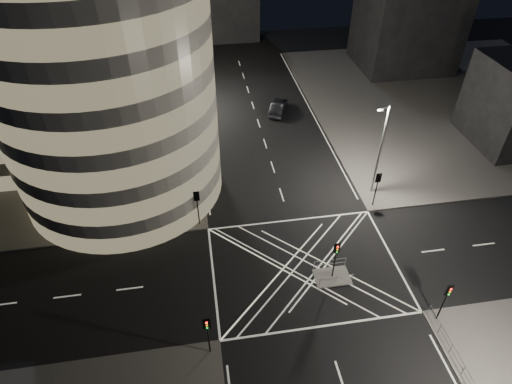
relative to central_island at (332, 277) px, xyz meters
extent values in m
plane|color=black|center=(-2.00, 1.50, -0.07)|extent=(120.00, 120.00, 0.00)
cube|color=#514F4C|center=(-31.00, 28.50, 0.00)|extent=(42.00, 42.00, 0.15)
cube|color=#514F4C|center=(27.00, 28.50, 0.00)|extent=(42.00, 42.00, 0.15)
cube|color=slate|center=(0.00, 0.00, 0.00)|extent=(3.00, 2.00, 0.15)
cylinder|color=gray|center=(-18.00, 15.50, 12.57)|extent=(20.00, 20.00, 25.00)
cube|color=gray|center=(-28.00, 25.50, 12.57)|extent=(20.00, 18.00, 25.00)
cube|color=gray|center=(-24.00, 43.50, 11.07)|extent=(24.00, 16.00, 22.00)
cube|color=black|center=(24.00, 41.50, 7.58)|extent=(14.00, 12.00, 15.00)
cylinder|color=black|center=(-12.50, 10.50, 1.74)|extent=(0.32, 0.32, 3.34)
ellipsoid|color=black|center=(-12.50, 10.50, 4.48)|extent=(3.89, 3.89, 4.47)
cylinder|color=black|center=(-12.50, 16.50, 1.85)|extent=(0.32, 0.32, 3.56)
ellipsoid|color=black|center=(-12.50, 16.50, 5.08)|extent=(5.26, 5.26, 6.05)
cylinder|color=black|center=(-12.50, 22.50, 1.67)|extent=(0.32, 0.32, 3.20)
ellipsoid|color=black|center=(-12.50, 22.50, 4.54)|extent=(4.62, 4.62, 5.31)
cylinder|color=black|center=(-12.50, 28.50, 2.01)|extent=(0.32, 0.32, 3.87)
ellipsoid|color=black|center=(-12.50, 28.50, 5.22)|extent=(4.63, 4.63, 5.32)
cylinder|color=black|center=(-12.50, 34.50, 1.77)|extent=(0.32, 0.32, 3.38)
ellipsoid|color=black|center=(-12.50, 34.50, 4.45)|extent=(3.63, 3.63, 4.18)
cylinder|color=black|center=(-10.80, 8.30, 1.57)|extent=(0.12, 0.12, 3.00)
cube|color=black|center=(-10.80, 8.30, 3.52)|extent=(0.28, 0.22, 0.90)
cube|color=black|center=(-10.80, 8.30, 3.52)|extent=(0.55, 0.04, 1.10)
cylinder|color=black|center=(-10.80, -5.30, 1.57)|extent=(0.12, 0.12, 3.00)
cube|color=black|center=(-10.80, -5.30, 3.52)|extent=(0.28, 0.22, 0.90)
cube|color=black|center=(-10.80, -5.30, 3.52)|extent=(0.55, 0.04, 1.10)
cylinder|color=black|center=(6.80, 8.30, 1.57)|extent=(0.12, 0.12, 3.00)
cube|color=black|center=(6.80, 8.30, 3.52)|extent=(0.28, 0.22, 0.90)
cube|color=black|center=(6.80, 8.30, 3.52)|extent=(0.55, 0.04, 1.10)
cylinder|color=black|center=(6.80, -5.30, 1.57)|extent=(0.12, 0.12, 3.00)
cube|color=black|center=(6.80, -5.30, 3.52)|extent=(0.28, 0.22, 0.90)
cube|color=black|center=(6.80, -5.30, 3.52)|extent=(0.55, 0.04, 1.10)
cylinder|color=black|center=(0.00, 0.00, 1.57)|extent=(0.12, 0.12, 3.00)
cube|color=black|center=(0.00, 0.00, 3.52)|extent=(0.28, 0.22, 0.90)
cube|color=black|center=(0.00, 0.00, 3.52)|extent=(0.55, 0.04, 1.10)
cylinder|color=slate|center=(-11.50, 13.50, 5.08)|extent=(0.20, 0.20, 10.00)
cylinder|color=slate|center=(-11.05, 13.50, 9.93)|extent=(0.90, 0.10, 0.10)
cube|color=slate|center=(-10.60, 13.50, 9.83)|extent=(0.50, 0.25, 0.18)
cube|color=white|center=(-10.60, 13.50, 9.72)|extent=(0.42, 0.20, 0.05)
cylinder|color=slate|center=(-11.50, 31.50, 5.08)|extent=(0.20, 0.20, 10.00)
cylinder|color=slate|center=(-11.05, 31.50, 9.93)|extent=(0.90, 0.10, 0.10)
cube|color=slate|center=(-10.60, 31.50, 9.83)|extent=(0.50, 0.25, 0.18)
cube|color=white|center=(-10.60, 31.50, 9.72)|extent=(0.42, 0.20, 0.05)
cylinder|color=slate|center=(7.50, 10.50, 5.08)|extent=(0.20, 0.20, 10.00)
cylinder|color=slate|center=(7.05, 10.50, 9.93)|extent=(0.90, 0.10, 0.10)
cube|color=slate|center=(6.60, 10.50, 9.83)|extent=(0.50, 0.25, 0.18)
cube|color=white|center=(6.60, 10.50, 9.72)|extent=(0.42, 0.20, 0.05)
cube|color=slate|center=(6.30, -10.65, 0.62)|extent=(0.06, 11.70, 1.10)
cube|color=slate|center=(0.00, -0.90, 0.62)|extent=(2.80, 0.06, 1.10)
cube|color=slate|center=(0.00, 0.90, 0.62)|extent=(2.80, 0.06, 1.10)
imported|color=black|center=(1.10, 28.89, 0.76)|extent=(3.58, 5.36, 1.67)
camera|label=1|loc=(-10.13, -22.27, 28.76)|focal=30.00mm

